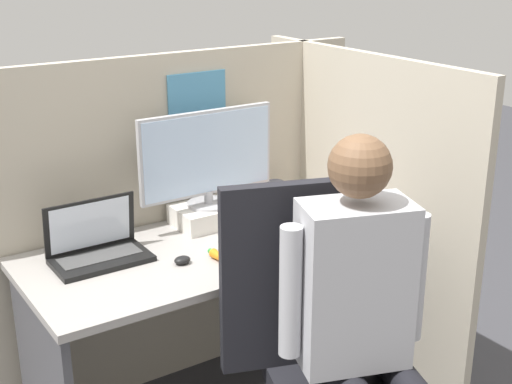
{
  "coord_description": "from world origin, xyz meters",
  "views": [
    {
      "loc": [
        -1.24,
        -1.88,
        1.86
      ],
      "look_at": [
        0.12,
        0.17,
        1.0
      ],
      "focal_mm": 50.0,
      "sensor_mm": 36.0,
      "label": 1
    }
  ],
  "objects_px": {
    "person": "(366,312)",
    "coffee_mug": "(275,193)",
    "stapler": "(332,213)",
    "laptop": "(98,249)",
    "monitor": "(207,157)",
    "paper_box": "(209,214)",
    "office_chair": "(320,353)",
    "carrot_toy": "(222,259)"
  },
  "relations": [
    {
      "from": "laptop",
      "to": "monitor",
      "type": "bearing_deg",
      "value": 9.85
    },
    {
      "from": "monitor",
      "to": "person",
      "type": "relative_size",
      "value": 0.45
    },
    {
      "from": "stapler",
      "to": "office_chair",
      "type": "bearing_deg",
      "value": -131.67
    },
    {
      "from": "monitor",
      "to": "laptop",
      "type": "relative_size",
      "value": 1.72
    },
    {
      "from": "carrot_toy",
      "to": "person",
      "type": "distance_m",
      "value": 0.63
    },
    {
      "from": "monitor",
      "to": "stapler",
      "type": "bearing_deg",
      "value": -28.69
    },
    {
      "from": "person",
      "to": "coffee_mug",
      "type": "bearing_deg",
      "value": 70.14
    },
    {
      "from": "laptop",
      "to": "coffee_mug",
      "type": "relative_size",
      "value": 3.19
    },
    {
      "from": "laptop",
      "to": "stapler",
      "type": "bearing_deg",
      "value": -9.22
    },
    {
      "from": "paper_box",
      "to": "office_chair",
      "type": "height_order",
      "value": "office_chair"
    },
    {
      "from": "stapler",
      "to": "coffee_mug",
      "type": "bearing_deg",
      "value": 108.89
    },
    {
      "from": "stapler",
      "to": "person",
      "type": "bearing_deg",
      "value": -122.25
    },
    {
      "from": "stapler",
      "to": "office_chair",
      "type": "relative_size",
      "value": 0.12
    },
    {
      "from": "person",
      "to": "paper_box",
      "type": "bearing_deg",
      "value": 89.71
    },
    {
      "from": "laptop",
      "to": "paper_box",
      "type": "bearing_deg",
      "value": 9.55
    },
    {
      "from": "laptop",
      "to": "person",
      "type": "height_order",
      "value": "person"
    },
    {
      "from": "coffee_mug",
      "to": "person",
      "type": "bearing_deg",
      "value": -109.86
    },
    {
      "from": "laptop",
      "to": "stapler",
      "type": "distance_m",
      "value": 0.99
    },
    {
      "from": "paper_box",
      "to": "laptop",
      "type": "distance_m",
      "value": 0.53
    },
    {
      "from": "coffee_mug",
      "to": "stapler",
      "type": "bearing_deg",
      "value": -71.11
    },
    {
      "from": "monitor",
      "to": "laptop",
      "type": "distance_m",
      "value": 0.59
    },
    {
      "from": "monitor",
      "to": "stapler",
      "type": "distance_m",
      "value": 0.58
    },
    {
      "from": "stapler",
      "to": "coffee_mug",
      "type": "xyz_separation_m",
      "value": [
        -0.1,
        0.28,
        0.03
      ]
    },
    {
      "from": "laptop",
      "to": "office_chair",
      "type": "height_order",
      "value": "office_chair"
    },
    {
      "from": "paper_box",
      "to": "person",
      "type": "xyz_separation_m",
      "value": [
        -0.0,
        -0.98,
        -0.01
      ]
    },
    {
      "from": "office_chair",
      "to": "paper_box",
      "type": "bearing_deg",
      "value": 85.96
    },
    {
      "from": "stapler",
      "to": "person",
      "type": "relative_size",
      "value": 0.1
    },
    {
      "from": "stapler",
      "to": "office_chair",
      "type": "height_order",
      "value": "office_chair"
    },
    {
      "from": "office_chair",
      "to": "person",
      "type": "distance_m",
      "value": 0.26
    },
    {
      "from": "person",
      "to": "laptop",
      "type": "bearing_deg",
      "value": 120.2
    },
    {
      "from": "monitor",
      "to": "laptop",
      "type": "bearing_deg",
      "value": -170.15
    },
    {
      "from": "person",
      "to": "coffee_mug",
      "type": "height_order",
      "value": "person"
    },
    {
      "from": "carrot_toy",
      "to": "office_chair",
      "type": "xyz_separation_m",
      "value": [
        0.1,
        -0.46,
        -0.19
      ]
    },
    {
      "from": "stapler",
      "to": "carrot_toy",
      "type": "xyz_separation_m",
      "value": [
        -0.61,
        -0.12,
        -0.01
      ]
    },
    {
      "from": "laptop",
      "to": "stapler",
      "type": "height_order",
      "value": "laptop"
    },
    {
      "from": "stapler",
      "to": "person",
      "type": "height_order",
      "value": "person"
    },
    {
      "from": "laptop",
      "to": "coffee_mug",
      "type": "bearing_deg",
      "value": 7.83
    },
    {
      "from": "monitor",
      "to": "laptop",
      "type": "xyz_separation_m",
      "value": [
        -0.52,
        -0.09,
        -0.25
      ]
    },
    {
      "from": "monitor",
      "to": "carrot_toy",
      "type": "distance_m",
      "value": 0.49
    },
    {
      "from": "paper_box",
      "to": "person",
      "type": "height_order",
      "value": "person"
    },
    {
      "from": "office_chair",
      "to": "coffee_mug",
      "type": "bearing_deg",
      "value": 64.0
    },
    {
      "from": "person",
      "to": "coffee_mug",
      "type": "relative_size",
      "value": 12.25
    }
  ]
}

